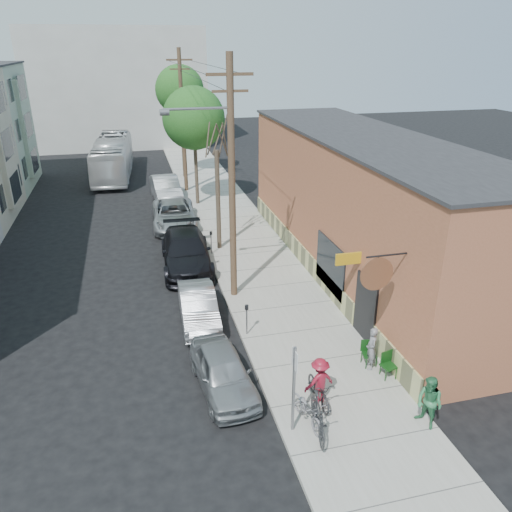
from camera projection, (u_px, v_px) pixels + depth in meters
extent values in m
plane|color=black|center=(190.00, 349.00, 18.42)|extent=(120.00, 120.00, 0.00)
cube|color=#A1A095|center=(238.00, 235.00, 29.15)|extent=(4.50, 58.00, 0.15)
cube|color=#9F593B|center=(362.00, 207.00, 23.62)|extent=(5.00, 20.00, 6.50)
cube|color=#2B2B2D|center=(368.00, 137.00, 22.32)|extent=(5.20, 20.20, 0.12)
cube|color=tan|center=(310.00, 264.00, 24.12)|extent=(0.10, 20.00, 1.10)
cube|color=black|center=(365.00, 310.00, 18.47)|extent=(0.10, 1.60, 2.60)
cube|color=black|center=(330.00, 265.00, 21.47)|extent=(0.08, 3.00, 2.20)
cylinder|color=brown|center=(377.00, 274.00, 15.28)|extent=(1.10, 0.06, 1.10)
cube|color=gold|center=(348.00, 259.00, 18.37)|extent=(1.00, 0.08, 0.45)
cube|color=#9AAD92|center=(21.00, 128.00, 37.74)|extent=(1.10, 3.20, 7.00)
cube|color=#B5B5B0|center=(118.00, 88.00, 53.04)|extent=(18.00, 8.00, 12.00)
cube|color=slate|center=(294.00, 390.00, 13.86)|extent=(0.07, 0.07, 2.80)
cube|color=silver|center=(295.00, 360.00, 13.46)|extent=(0.02, 0.45, 0.60)
cylinder|color=slate|center=(247.00, 321.00, 18.91)|extent=(0.06, 0.06, 1.10)
cylinder|color=black|center=(247.00, 307.00, 18.68)|extent=(0.14, 0.14, 0.18)
cylinder|color=slate|center=(211.00, 244.00, 26.20)|extent=(0.06, 0.06, 1.10)
cylinder|color=black|center=(211.00, 233.00, 25.96)|extent=(0.14, 0.14, 0.18)
cylinder|color=#503A28|center=(232.00, 184.00, 20.19)|extent=(0.28, 0.28, 10.00)
cube|color=#503A28|center=(230.00, 74.00, 18.53)|extent=(1.80, 0.12, 0.12)
cube|color=#503A28|center=(230.00, 91.00, 18.77)|extent=(1.40, 0.10, 0.10)
cylinder|color=slate|center=(164.00, 112.00, 18.48)|extent=(0.35, 0.24, 0.24)
cylinder|color=#503A28|center=(183.00, 122.00, 35.83)|extent=(0.28, 0.28, 10.00)
cube|color=#503A28|center=(179.00, 60.00, 34.17)|extent=(1.80, 0.12, 0.12)
cube|color=#503A28|center=(180.00, 69.00, 34.41)|extent=(1.40, 0.10, 0.10)
cylinder|color=#44392C|center=(218.00, 201.00, 26.14)|extent=(0.24, 0.24, 5.30)
cylinder|color=#44392C|center=(196.00, 165.00, 33.65)|extent=(0.24, 0.24, 5.41)
sphere|color=#286121|center=(194.00, 118.00, 32.45)|extent=(4.08, 4.08, 4.08)
cylinder|color=#44392C|center=(182.00, 137.00, 40.39)|extent=(0.24, 0.24, 6.49)
sphere|color=#286121|center=(180.00, 90.00, 38.95)|extent=(3.80, 3.80, 3.80)
imported|color=slate|center=(371.00, 348.00, 16.84)|extent=(0.48, 0.63, 1.54)
imported|color=#2F7548|center=(429.00, 403.00, 14.24)|extent=(0.84, 0.95, 1.64)
imported|color=maroon|center=(319.00, 381.00, 15.23)|extent=(1.10, 0.77, 1.55)
imported|color=black|center=(319.00, 390.00, 15.35)|extent=(0.61, 1.70, 0.89)
imported|color=black|center=(318.00, 416.00, 14.07)|extent=(0.89, 2.02, 1.17)
imported|color=slate|center=(308.00, 410.00, 14.47)|extent=(0.90, 1.84, 0.93)
imported|color=#979A9E|center=(223.00, 372.00, 16.06)|extent=(1.95, 4.09, 1.35)
imported|color=#A6A9AE|center=(198.00, 307.00, 20.03)|extent=(1.54, 4.08, 1.33)
imported|color=black|center=(186.00, 251.00, 24.85)|extent=(2.63, 5.93, 1.69)
imported|color=#A0A5A7|center=(174.00, 215.00, 30.39)|extent=(2.77, 5.62, 1.53)
imported|color=#9CA0A3|center=(166.00, 189.00, 35.53)|extent=(2.07, 5.19, 1.68)
imported|color=white|center=(113.00, 157.00, 41.74)|extent=(3.36, 11.56, 3.18)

